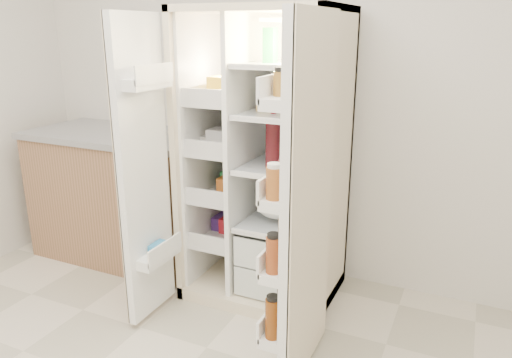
% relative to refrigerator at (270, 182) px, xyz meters
% --- Properties ---
extents(wall_back, '(4.00, 0.02, 2.70)m').
position_rel_refrigerator_xyz_m(wall_back, '(-0.05, 0.35, 0.61)').
color(wall_back, silver).
rests_on(wall_back, floor).
extents(refrigerator, '(0.92, 0.70, 1.80)m').
position_rel_refrigerator_xyz_m(refrigerator, '(0.00, 0.00, 0.00)').
color(refrigerator, beige).
rests_on(refrigerator, floor).
extents(freezer_door, '(0.15, 0.40, 1.72)m').
position_rel_refrigerator_xyz_m(freezer_door, '(-0.51, -0.60, 0.15)').
color(freezer_door, white).
rests_on(freezer_door, floor).
extents(fridge_door, '(0.17, 0.58, 1.72)m').
position_rel_refrigerator_xyz_m(fridge_door, '(0.46, -0.69, 0.13)').
color(fridge_door, white).
rests_on(fridge_door, floor).
extents(kitchen_counter, '(1.32, 0.70, 0.96)m').
position_rel_refrigerator_xyz_m(kitchen_counter, '(-1.21, -0.00, -0.26)').
color(kitchen_counter, '#996A4C').
rests_on(kitchen_counter, floor).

